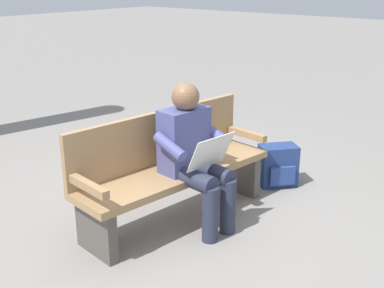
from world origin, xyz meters
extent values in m
plane|color=gray|center=(0.00, 0.00, 0.00)|extent=(40.00, 40.00, 0.00)
cube|color=#9E7A51|center=(0.00, 0.00, 0.42)|extent=(1.84, 0.69, 0.06)
cube|color=#9E7A51|center=(-0.03, -0.21, 0.68)|extent=(1.79, 0.26, 0.45)
cube|color=#9E7A51|center=(-0.84, 0.10, 0.57)|extent=(0.12, 0.48, 0.06)
cube|color=#9E7A51|center=(0.84, -0.10, 0.57)|extent=(0.12, 0.48, 0.06)
cube|color=#4C4742|center=(-0.79, 0.09, 0.20)|extent=(0.13, 0.44, 0.39)
cube|color=#4C4742|center=(0.79, -0.09, 0.20)|extent=(0.13, 0.44, 0.39)
cube|color=#474C84|center=(-0.03, 0.05, 0.71)|extent=(0.42, 0.27, 0.52)
sphere|color=brown|center=(-0.03, 0.07, 1.07)|extent=(0.22, 0.22, 0.22)
cylinder|color=#282D42|center=(-0.11, 0.27, 0.47)|extent=(0.20, 0.43, 0.15)
cylinder|color=#282D42|center=(0.09, 0.25, 0.47)|extent=(0.20, 0.43, 0.15)
cylinder|color=#282D42|center=(-0.08, 0.46, 0.23)|extent=(0.13, 0.13, 0.45)
cylinder|color=#282D42|center=(0.11, 0.44, 0.23)|extent=(0.13, 0.13, 0.45)
cylinder|color=#474C84|center=(-0.26, 0.18, 0.74)|extent=(0.13, 0.32, 0.18)
cylinder|color=#474C84|center=(0.22, 0.12, 0.74)|extent=(0.13, 0.32, 0.18)
cube|color=silver|center=(0.00, 0.35, 0.68)|extent=(0.41, 0.18, 0.27)
cube|color=navy|center=(-1.17, 0.29, 0.20)|extent=(0.41, 0.39, 0.40)
cube|color=navy|center=(-1.09, 0.39, 0.14)|extent=(0.22, 0.19, 0.18)
camera|label=1|loc=(2.81, 2.48, 1.98)|focal=45.98mm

